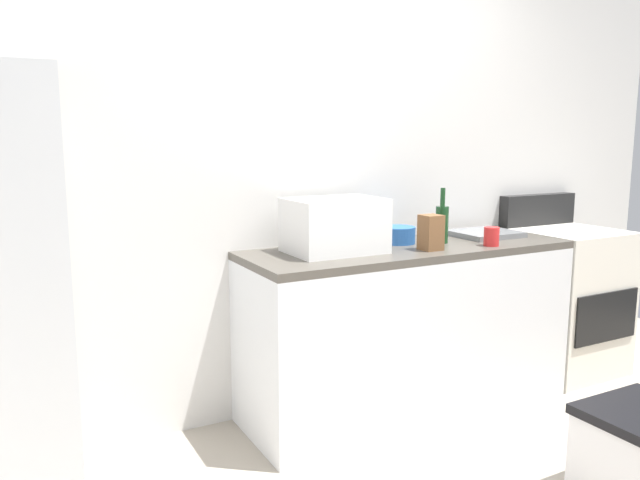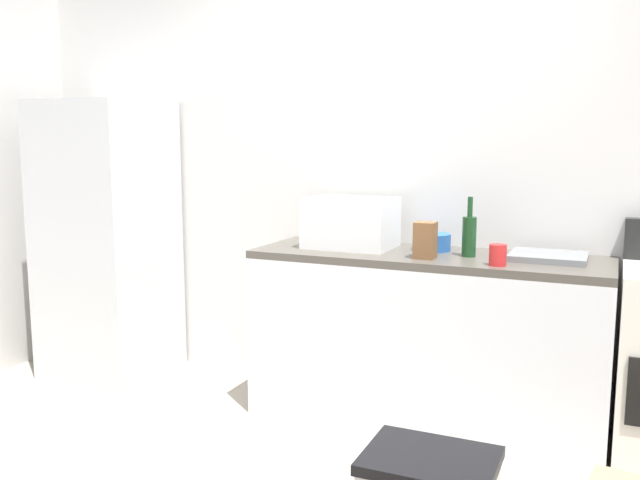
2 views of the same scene
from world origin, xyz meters
name	(u,v)px [view 2 (image 2 of 2)]	position (x,y,z in m)	size (l,w,h in m)	color
wall_back	(393,172)	(0.00, 1.55, 1.30)	(5.00, 0.10, 2.60)	silver
kitchen_counter	(425,338)	(0.30, 1.20, 0.45)	(1.80, 0.60, 0.90)	silver
refrigerator	(107,240)	(-1.75, 1.15, 0.86)	(0.68, 0.66, 1.72)	silver
microwave	(351,223)	(-0.14, 1.23, 1.04)	(0.46, 0.34, 0.27)	white
sink_basin	(548,256)	(0.89, 1.27, 0.92)	(0.36, 0.32, 0.03)	slate
wine_bottle	(469,235)	(0.51, 1.20, 1.01)	(0.07, 0.07, 0.30)	#193F1E
coffee_mug	(498,255)	(0.69, 1.00, 0.95)	(0.08, 0.08, 0.10)	red
knife_block	(425,240)	(0.33, 1.06, 0.99)	(0.10, 0.10, 0.18)	brown
mixing_bowl	(433,242)	(0.30, 1.31, 0.95)	(0.19, 0.19, 0.09)	#2659A5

